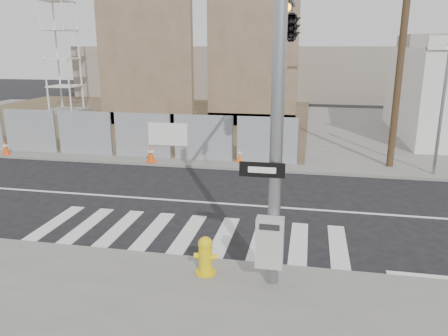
% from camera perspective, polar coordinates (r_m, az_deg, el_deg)
% --- Properties ---
extents(ground, '(100.00, 100.00, 0.00)m').
position_cam_1_polar(ground, '(14.38, -2.01, -4.55)').
color(ground, black).
rests_on(ground, ground).
extents(sidewalk_far, '(50.00, 20.00, 0.12)m').
position_cam_1_polar(sidewalk_far, '(27.75, 4.58, 5.36)').
color(sidewalk_far, slate).
rests_on(sidewalk_far, ground).
extents(signal_pole, '(0.96, 5.87, 7.00)m').
position_cam_1_polar(signal_pole, '(11.11, 8.28, 14.59)').
color(signal_pole, gray).
rests_on(signal_pole, sidewalk_near).
extents(far_signal_pole, '(0.16, 0.20, 5.60)m').
position_cam_1_polar(far_signal_pole, '(18.46, 26.88, 9.37)').
color(far_signal_pole, gray).
rests_on(far_signal_pole, sidewalk_far).
extents(chain_link_fence, '(24.60, 0.04, 2.00)m').
position_cam_1_polar(chain_link_fence, '(22.70, -24.39, 4.47)').
color(chain_link_fence, gray).
rests_on(chain_link_fence, sidewalk_far).
extents(concrete_wall_left, '(6.00, 1.30, 8.00)m').
position_cam_1_polar(concrete_wall_left, '(28.15, -10.12, 12.12)').
color(concrete_wall_left, brown).
rests_on(concrete_wall_left, sidewalk_far).
extents(concrete_wall_right, '(5.50, 1.30, 8.00)m').
position_cam_1_polar(concrete_wall_right, '(27.51, 3.70, 12.25)').
color(concrete_wall_right, brown).
rests_on(concrete_wall_right, sidewalk_far).
extents(utility_pole_right, '(1.60, 0.28, 10.00)m').
position_cam_1_polar(utility_pole_right, '(18.95, 22.30, 15.24)').
color(utility_pole_right, '#493622').
rests_on(utility_pole_right, sidewalk_far).
extents(fire_hydrant, '(0.55, 0.55, 0.86)m').
position_cam_1_polar(fire_hydrant, '(9.70, -2.43, -11.35)').
color(fire_hydrant, yellow).
rests_on(fire_hydrant, sidewalk_near).
extents(traffic_cone_b, '(0.38, 0.38, 0.65)m').
position_cam_1_polar(traffic_cone_b, '(22.60, -26.64, 2.38)').
color(traffic_cone_b, '#F04A0C').
rests_on(traffic_cone_b, sidewalk_far).
extents(traffic_cone_c, '(0.50, 0.50, 0.73)m').
position_cam_1_polar(traffic_cone_c, '(19.12, -9.55, 1.83)').
color(traffic_cone_c, '#ED4A0C').
rests_on(traffic_cone_c, sidewalk_far).
extents(traffic_cone_d, '(0.36, 0.36, 0.63)m').
position_cam_1_polar(traffic_cone_d, '(18.96, 2.08, 1.76)').
color(traffic_cone_d, '#F95E0D').
rests_on(traffic_cone_d, sidewalk_far).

